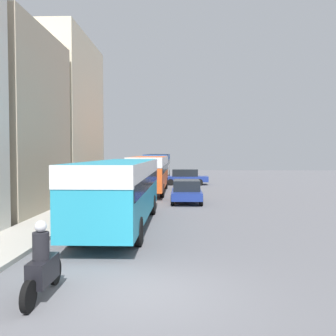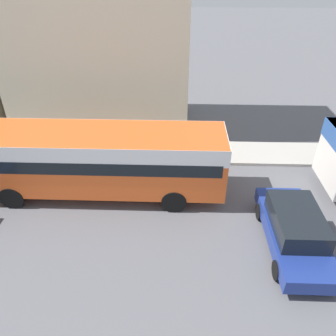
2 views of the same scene
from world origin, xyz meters
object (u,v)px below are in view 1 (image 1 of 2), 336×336
object	(u,v)px
bus_lead	(121,184)
car_crossing	(187,191)
car_far_curb	(185,177)
pedestrian_near_curb	(117,177)
bus_third_in_line	(158,163)
pedestrian_walking_away	(77,198)
bus_following	(150,169)
motorcycle_behind_lead	(42,267)

from	to	relation	value
bus_lead	car_crossing	world-z (taller)	bus_lead
bus_lead	car_far_curb	bearing A→B (deg)	82.01
car_crossing	pedestrian_near_curb	world-z (taller)	pedestrian_near_curb
car_far_curb	pedestrian_near_curb	distance (m)	7.33
bus_third_in_line	pedestrian_walking_away	xyz separation A→B (m)	(-2.33, -26.62, -1.00)
bus_following	motorcycle_behind_lead	size ratio (longest dim) A/B	4.74
bus_lead	bus_third_in_line	bearing A→B (deg)	90.38
bus_lead	pedestrian_walking_away	xyz separation A→B (m)	(-2.52, 2.21, -0.91)
bus_third_in_line	car_far_curb	world-z (taller)	bus_third_in_line
bus_lead	pedestrian_walking_away	size ratio (longest dim) A/B	6.70
bus_third_in_line	car_far_curb	xyz separation A→B (m)	(3.18, -7.51, -1.16)
motorcycle_behind_lead	car_far_curb	xyz separation A→B (m)	(3.46, 29.24, 0.11)
car_crossing	pedestrian_walking_away	xyz separation A→B (m)	(-5.46, -5.61, 0.19)
bus_following	car_far_curb	world-z (taller)	bus_following
bus_lead	pedestrian_walking_away	distance (m)	3.47
bus_following	car_crossing	size ratio (longest dim) A/B	2.72
bus_lead	bus_following	distance (m)	13.84
bus_lead	car_crossing	distance (m)	8.43
motorcycle_behind_lead	car_crossing	world-z (taller)	motorcycle_behind_lead
bus_following	car_far_curb	distance (m)	8.08
bus_third_in_line	motorcycle_behind_lead	world-z (taller)	bus_third_in_line
motorcycle_behind_lead	pedestrian_near_curb	distance (m)	25.35
motorcycle_behind_lead	pedestrian_walking_away	xyz separation A→B (m)	(-2.05, 10.14, 0.27)
bus_lead	car_far_curb	size ratio (longest dim) A/B	2.33
car_far_curb	pedestrian_near_curb	bearing A→B (deg)	123.37
car_crossing	bus_third_in_line	bearing A→B (deg)	98.48
bus_lead	car_far_curb	xyz separation A→B (m)	(2.99, 21.31, -1.06)
bus_lead	bus_following	world-z (taller)	bus_following
motorcycle_behind_lead	pedestrian_walking_away	world-z (taller)	pedestrian_walking_away
car_crossing	bus_lead	bearing A→B (deg)	-110.62
car_crossing	pedestrian_walking_away	world-z (taller)	pedestrian_walking_away
bus_following	pedestrian_near_curb	world-z (taller)	bus_following
bus_third_in_line	pedestrian_near_curb	world-z (taller)	bus_third_in_line
bus_following	car_far_curb	xyz separation A→B (m)	(2.88, 7.47, -1.09)
bus_lead	motorcycle_behind_lead	xyz separation A→B (m)	(-0.47, -7.93, -1.18)
motorcycle_behind_lead	pedestrian_near_curb	world-z (taller)	pedestrian_near_curb
bus_lead	car_crossing	bearing A→B (deg)	69.38
bus_following	motorcycle_behind_lead	world-z (taller)	bus_following
pedestrian_near_curb	pedestrian_walking_away	bearing A→B (deg)	-87.69
bus_third_in_line	car_crossing	bearing A→B (deg)	-81.52
bus_third_in_line	pedestrian_walking_away	world-z (taller)	bus_third_in_line
motorcycle_behind_lead	car_far_curb	size ratio (longest dim) A/B	0.49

